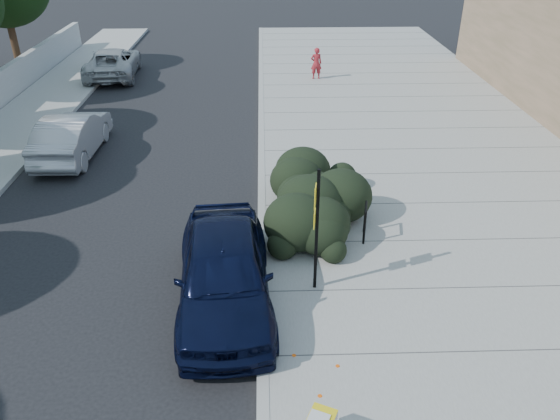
{
  "coord_description": "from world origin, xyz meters",
  "views": [
    {
      "loc": [
        0.08,
        -9.73,
        7.68
      ],
      "look_at": [
        0.47,
        2.2,
        1.0
      ],
      "focal_mm": 35.0,
      "sensor_mm": 36.0,
      "label": 1
    }
  ],
  "objects_px": {
    "suv_silver": "(113,63)",
    "pedestrian": "(316,63)",
    "sign_post": "(316,224)",
    "bike_rack": "(365,219)",
    "wagon_silver": "(72,135)",
    "sedan_navy": "(224,272)"
  },
  "relations": [
    {
      "from": "suv_silver",
      "to": "pedestrian",
      "type": "height_order",
      "value": "pedestrian"
    },
    {
      "from": "suv_silver",
      "to": "sign_post",
      "type": "bearing_deg",
      "value": 110.66
    },
    {
      "from": "bike_rack",
      "to": "wagon_silver",
      "type": "height_order",
      "value": "wagon_silver"
    },
    {
      "from": "bike_rack",
      "to": "sign_post",
      "type": "xyz_separation_m",
      "value": [
        -1.47,
        -2.04,
        1.08
      ]
    },
    {
      "from": "bike_rack",
      "to": "wagon_silver",
      "type": "xyz_separation_m",
      "value": [
        -9.16,
        5.97,
        0.04
      ]
    },
    {
      "from": "bike_rack",
      "to": "pedestrian",
      "type": "height_order",
      "value": "pedestrian"
    },
    {
      "from": "bike_rack",
      "to": "suv_silver",
      "type": "relative_size",
      "value": 0.18
    },
    {
      "from": "sedan_navy",
      "to": "pedestrian",
      "type": "distance_m",
      "value": 17.6
    },
    {
      "from": "sedan_navy",
      "to": "sign_post",
      "type": "bearing_deg",
      "value": 5.73
    },
    {
      "from": "sedan_navy",
      "to": "wagon_silver",
      "type": "xyz_separation_m",
      "value": [
        -5.73,
        8.36,
        -0.1
      ]
    },
    {
      "from": "wagon_silver",
      "to": "pedestrian",
      "type": "xyz_separation_m",
      "value": [
        9.25,
        8.89,
        0.16
      ]
    },
    {
      "from": "sign_post",
      "to": "bike_rack",
      "type": "bearing_deg",
      "value": 63.48
    },
    {
      "from": "pedestrian",
      "to": "sign_post",
      "type": "bearing_deg",
      "value": 79.32
    },
    {
      "from": "sedan_navy",
      "to": "pedestrian",
      "type": "xyz_separation_m",
      "value": [
        3.53,
        17.25,
        0.06
      ]
    },
    {
      "from": "suv_silver",
      "to": "pedestrian",
      "type": "distance_m",
      "value": 10.3
    },
    {
      "from": "bike_rack",
      "to": "suv_silver",
      "type": "distance_m",
      "value": 19.03
    },
    {
      "from": "sedan_navy",
      "to": "suv_silver",
      "type": "relative_size",
      "value": 0.97
    },
    {
      "from": "sedan_navy",
      "to": "suv_silver",
      "type": "xyz_separation_m",
      "value": [
        -6.7,
        18.49,
        -0.13
      ]
    },
    {
      "from": "bike_rack",
      "to": "wagon_silver",
      "type": "relative_size",
      "value": 0.21
    },
    {
      "from": "wagon_silver",
      "to": "suv_silver",
      "type": "relative_size",
      "value": 0.88
    },
    {
      "from": "bike_rack",
      "to": "sign_post",
      "type": "relative_size",
      "value": 0.32
    },
    {
      "from": "sign_post",
      "to": "suv_silver",
      "type": "height_order",
      "value": "sign_post"
    }
  ]
}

